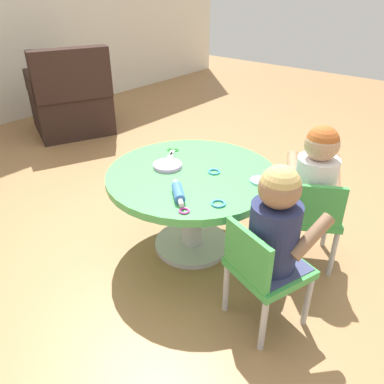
% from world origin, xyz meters
% --- Properties ---
extents(ground_plane, '(10.00, 10.00, 0.00)m').
position_xyz_m(ground_plane, '(0.00, 0.00, 0.00)').
color(ground_plane, '#9E7247').
extents(craft_table, '(0.92, 0.92, 0.49)m').
position_xyz_m(craft_table, '(0.00, 0.00, 0.38)').
color(craft_table, silver).
rests_on(craft_table, ground).
extents(child_chair_left, '(0.38, 0.38, 0.54)m').
position_xyz_m(child_chair_left, '(-0.24, -0.60, 0.31)').
color(child_chair_left, '#B7B7BC').
rests_on(child_chair_left, ground).
extents(seated_child_left, '(0.41, 0.36, 0.51)m').
position_xyz_m(seated_child_left, '(-0.20, -0.61, 0.53)').
color(seated_child_left, '#3F4772').
rests_on(seated_child_left, ground).
extents(child_chair_right, '(0.41, 0.41, 0.54)m').
position_xyz_m(child_chair_right, '(0.29, -0.57, 0.31)').
color(child_chair_right, '#B7B7BC').
rests_on(child_chair_right, ground).
extents(seated_child_right, '(0.43, 0.41, 0.51)m').
position_xyz_m(seated_child_right, '(0.33, -0.55, 0.53)').
color(seated_child_right, '#3F4772').
rests_on(seated_child_right, ground).
extents(armchair_dark, '(0.92, 0.94, 0.85)m').
position_xyz_m(armchair_dark, '(0.70, 2.15, 0.31)').
color(armchair_dark, black).
rests_on(armchair_dark, ground).
extents(rolling_pin, '(0.17, 0.19, 0.05)m').
position_xyz_m(rolling_pin, '(-0.24, -0.12, 0.52)').
color(rolling_pin, '#3F72CC').
rests_on(rolling_pin, craft_table).
extents(craft_scissors, '(0.14, 0.12, 0.01)m').
position_xyz_m(craft_scissors, '(0.13, 0.26, 0.49)').
color(craft_scissors, silver).
rests_on(craft_scissors, craft_table).
extents(playdough_blob_0, '(0.10, 0.10, 0.01)m').
position_xyz_m(playdough_blob_0, '(0.14, -0.34, 0.50)').
color(playdough_blob_0, '#8CCCF2').
rests_on(playdough_blob_0, craft_table).
extents(playdough_blob_1, '(0.16, 0.16, 0.02)m').
position_xyz_m(playdough_blob_1, '(-0.04, 0.14, 0.50)').
color(playdough_blob_1, '#CC99E5').
rests_on(playdough_blob_1, craft_table).
extents(cookie_cutter_0, '(0.05, 0.05, 0.01)m').
position_xyz_m(cookie_cutter_0, '(-0.32, -0.22, 0.50)').
color(cookie_cutter_0, '#D83FA5').
rests_on(cookie_cutter_0, craft_table).
extents(cookie_cutter_1, '(0.07, 0.07, 0.01)m').
position_xyz_m(cookie_cutter_1, '(-0.18, -0.30, 0.50)').
color(cookie_cutter_1, '#3F99D8').
rests_on(cookie_cutter_1, craft_table).
extents(cookie_cutter_2, '(0.07, 0.07, 0.01)m').
position_xyz_m(cookie_cutter_2, '(0.07, -0.09, 0.50)').
color(cookie_cutter_2, '#3F99D8').
rests_on(cookie_cutter_2, craft_table).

